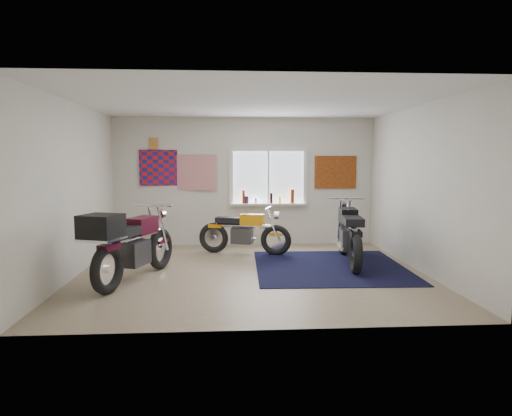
{
  "coord_description": "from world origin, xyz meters",
  "views": [
    {
      "loc": [
        -0.39,
        -7.19,
        1.81
      ],
      "look_at": [
        0.1,
        0.4,
        1.01
      ],
      "focal_mm": 32.0,
      "sensor_mm": 36.0,
      "label": 1
    }
  ],
  "objects": [
    {
      "name": "window_assembly",
      "position": [
        0.5,
        2.47,
        1.37
      ],
      "size": [
        1.66,
        0.17,
        1.26
      ],
      "color": "white",
      "rests_on": "room_shell"
    },
    {
      "name": "maroon_tourer",
      "position": [
        -1.81,
        -0.51,
        0.58
      ],
      "size": [
        1.1,
        2.14,
        1.11
      ],
      "rotation": [
        0.0,
        0.0,
        1.22
      ],
      "color": "black",
      "rests_on": "ground"
    },
    {
      "name": "room_shell",
      "position": [
        0.0,
        0.0,
        1.64
      ],
      "size": [
        5.5,
        5.5,
        5.5
      ],
      "color": "white",
      "rests_on": "ground"
    },
    {
      "name": "oil_bottles",
      "position": [
        0.5,
        2.4,
        1.02
      ],
      "size": [
        1.12,
        0.09,
        0.3
      ],
      "color": "maroon",
      "rests_on": "window_assembly"
    },
    {
      "name": "black_chrome_bike",
      "position": [
        1.75,
        0.56,
        0.49
      ],
      "size": [
        0.67,
        2.2,
        1.13
      ],
      "rotation": [
        0.0,
        0.0,
        1.44
      ],
      "color": "black",
      "rests_on": "navy_rug"
    },
    {
      "name": "flag_display",
      "position": [
        -1.9,
        2.48,
        2.15
      ],
      "size": [
        1.6,
        0.1,
        1.17
      ],
      "color": "red",
      "rests_on": "room_shell"
    },
    {
      "name": "triumph_poster",
      "position": [
        1.95,
        2.48,
        1.55
      ],
      "size": [
        0.9,
        0.03,
        0.7
      ],
      "primitive_type": "cube",
      "color": "#A54C14",
      "rests_on": "room_shell"
    },
    {
      "name": "yellow_triumph",
      "position": [
        -0.06,
        1.5,
        0.41
      ],
      "size": [
        1.79,
        0.71,
        0.92
      ],
      "rotation": [
        0.0,
        0.0,
        -0.28
      ],
      "color": "black",
      "rests_on": "ground"
    },
    {
      "name": "navy_rug",
      "position": [
        1.36,
        0.31,
        0.01
      ],
      "size": [
        2.58,
        2.67,
        0.01
      ],
      "primitive_type": "cube",
      "rotation": [
        0.0,
        0.0,
        -0.03
      ],
      "color": "black",
      "rests_on": "ground"
    },
    {
      "name": "ground",
      "position": [
        0.0,
        0.0,
        0.0
      ],
      "size": [
        5.5,
        5.5,
        0.0
      ],
      "primitive_type": "plane",
      "color": "#9E896B",
      "rests_on": "ground"
    }
  ]
}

